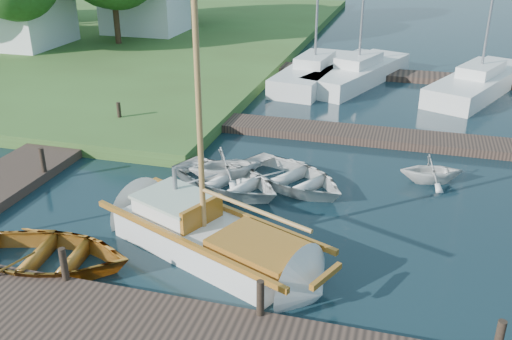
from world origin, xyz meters
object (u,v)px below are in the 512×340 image
(mooring_post_5, at_px, (119,112))
(marina_boat_0, at_px, (315,71))
(mooring_post_3, at_px, (499,339))
(mooring_post_4, at_px, (43,160))
(tender_b, at_px, (225,163))
(tender_a, at_px, (227,177))
(dinghy, at_px, (45,251))
(house_a, at_px, (9,3))
(tender_c, at_px, (293,174))
(tender_d, at_px, (432,167))
(mooring_post_2, at_px, (260,298))
(sailboat, at_px, (215,242))
(mooring_post_1, at_px, (64,264))
(marina_boat_3, at_px, (479,81))
(marina_boat_1, at_px, (358,71))
(house_c, at_px, (144,1))

(mooring_post_5, relative_size, marina_boat_0, 0.07)
(mooring_post_3, height_order, mooring_post_4, same)
(tender_b, bearing_deg, tender_a, 173.99)
(dinghy, distance_m, house_a, 25.96)
(tender_b, distance_m, tender_c, 2.16)
(tender_b, bearing_deg, house_a, 24.22)
(tender_c, bearing_deg, tender_b, 125.90)
(tender_d, bearing_deg, mooring_post_2, 143.84)
(sailboat, bearing_deg, tender_b, 128.60)
(mooring_post_1, relative_size, house_a, 0.13)
(mooring_post_1, relative_size, dinghy, 0.19)
(tender_b, bearing_deg, marina_boat_3, -61.47)
(mooring_post_5, xyz_separation_m, tender_c, (7.70, -3.26, -0.30))
(mooring_post_4, xyz_separation_m, marina_boat_3, (14.03, 14.33, -0.11))
(tender_c, height_order, marina_boat_3, marina_boat_3)
(sailboat, bearing_deg, mooring_post_1, -115.37)
(tender_d, bearing_deg, tender_b, 90.65)
(marina_boat_0, bearing_deg, dinghy, 178.00)
(mooring_post_2, height_order, house_a, house_a)
(marina_boat_3, bearing_deg, mooring_post_2, -172.19)
(marina_boat_1, bearing_deg, mooring_post_1, -171.82)
(house_c, bearing_deg, tender_b, -58.43)
(mooring_post_2, xyz_separation_m, tender_a, (-2.71, 5.97, -0.30))
(tender_b, height_order, marina_boat_1, marina_boat_1)
(dinghy, height_order, house_c, house_c)
(mooring_post_3, relative_size, house_a, 0.13)
(mooring_post_5, xyz_separation_m, tender_b, (5.56, -3.44, -0.09))
(mooring_post_1, relative_size, marina_boat_0, 0.07)
(tender_b, distance_m, tender_d, 6.50)
(marina_boat_1, bearing_deg, tender_c, -162.07)
(mooring_post_3, distance_m, tender_d, 8.28)
(tender_a, relative_size, marina_boat_0, 0.35)
(dinghy, distance_m, tender_c, 7.65)
(sailboat, relative_size, house_c, 1.86)
(mooring_post_2, relative_size, marina_boat_0, 0.07)
(sailboat, height_order, marina_boat_3, marina_boat_3)
(tender_a, bearing_deg, tender_d, -45.55)
(tender_c, height_order, house_c, house_c)
(mooring_post_1, relative_size, tender_a, 0.21)
(mooring_post_4, distance_m, marina_boat_1, 16.81)
(mooring_post_2, distance_m, dinghy, 5.56)
(house_a, bearing_deg, marina_boat_0, -5.64)
(mooring_post_4, distance_m, sailboat, 7.21)
(mooring_post_3, xyz_separation_m, marina_boat_3, (1.03, 19.33, -0.11))
(mooring_post_2, height_order, mooring_post_4, same)
(house_a, bearing_deg, dinghy, -51.77)
(mooring_post_3, bearing_deg, marina_boat_1, 103.58)
(mooring_post_3, xyz_separation_m, house_c, (-20.00, 27.00, 1.88))
(mooring_post_1, xyz_separation_m, marina_boat_1, (4.25, 19.65, -0.14))
(mooring_post_5, bearing_deg, tender_d, -8.64)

